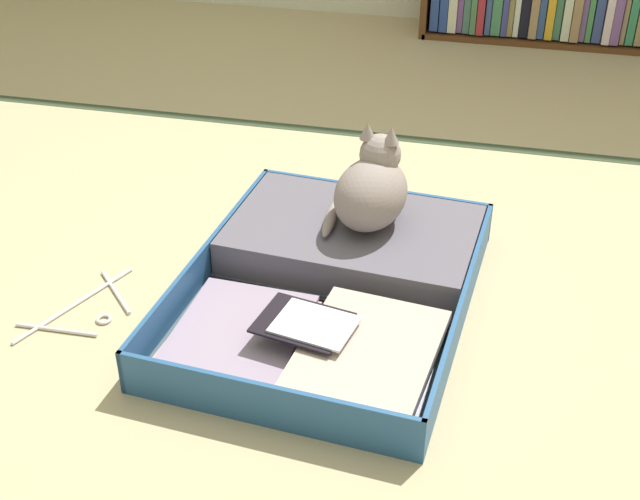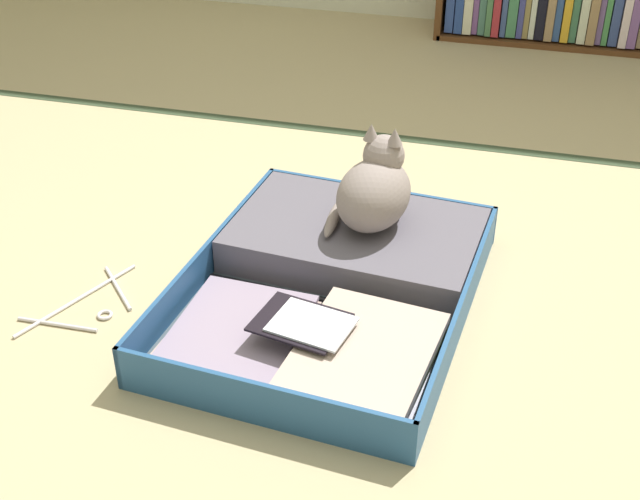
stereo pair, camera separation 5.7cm
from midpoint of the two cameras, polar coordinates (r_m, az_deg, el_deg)
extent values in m
plane|color=tan|center=(2.27, 1.06, -3.24)|extent=(10.00, 10.00, 0.00)
cube|color=#34442E|center=(3.12, 5.02, 7.51)|extent=(4.80, 0.05, 0.00)
cube|color=#573319|center=(4.24, 14.46, 13.77)|extent=(1.12, 0.29, 0.02)
cube|color=gold|center=(4.19, 14.97, 15.96)|extent=(0.03, 0.25, 0.30)
cube|color=#364A87|center=(4.20, 17.95, 15.71)|extent=(0.04, 0.25, 0.32)
cube|color=#795397|center=(4.20, 19.05, 15.50)|extent=(0.04, 0.25, 0.32)
cube|color=#265385|center=(2.06, -2.20, -7.38)|extent=(0.74, 0.52, 0.01)
cube|color=#265385|center=(1.87, -4.61, -10.38)|extent=(0.71, 0.07, 0.12)
cube|color=#265385|center=(2.15, -11.01, -4.30)|extent=(0.05, 0.46, 0.12)
cube|color=#265385|center=(1.96, 7.47, -8.15)|extent=(0.05, 0.46, 0.12)
cube|color=#46535A|center=(2.06, -2.20, -7.17)|extent=(0.72, 0.49, 0.01)
cube|color=#265385|center=(2.41, 1.52, -0.57)|extent=(0.74, 0.52, 0.01)
cube|color=#265385|center=(2.57, 2.98, 3.09)|extent=(0.71, 0.07, 0.12)
cube|color=#265385|center=(2.49, -6.16, 1.84)|extent=(0.05, 0.46, 0.12)
cube|color=#265385|center=(2.33, 9.77, -0.91)|extent=(0.05, 0.46, 0.12)
cube|color=#46535A|center=(2.41, 1.53, -0.37)|extent=(0.72, 0.49, 0.01)
cylinder|color=black|center=(2.23, -0.18, -3.46)|extent=(0.69, 0.07, 0.02)
cube|color=tan|center=(2.10, -6.42, -5.93)|extent=(0.35, 0.43, 0.02)
cube|color=gray|center=(2.09, -6.36, -5.59)|extent=(0.32, 0.40, 0.01)
cube|color=silver|center=(2.01, 2.37, -7.80)|extent=(0.33, 0.42, 0.01)
cube|color=#272E1C|center=(2.01, 2.33, -7.44)|extent=(0.35, 0.43, 0.02)
cube|color=slate|center=(1.99, 2.30, -7.03)|extent=(0.34, 0.38, 0.02)
cube|color=#BEA695|center=(1.97, 2.42, -6.72)|extent=(0.35, 0.43, 0.02)
cube|color=white|center=(2.00, -1.19, -5.03)|extent=(0.21, 0.17, 0.01)
cube|color=black|center=(2.01, -2.00, -4.91)|extent=(0.24, 0.20, 0.01)
cube|color=#5B5662|center=(2.38, 1.54, 0.63)|extent=(0.71, 0.49, 0.11)
torus|color=white|center=(2.35, 0.44, 1.62)|extent=(0.13, 0.13, 0.01)
cylinder|color=black|center=(2.61, -1.21, 3.63)|extent=(0.02, 0.02, 0.11)
cylinder|color=black|center=(2.53, 7.17, 2.26)|extent=(0.02, 0.02, 0.11)
cube|color=yellow|center=(1.85, -0.92, -11.33)|extent=(0.03, 0.00, 0.02)
cube|color=red|center=(1.85, -2.86, -10.27)|extent=(0.03, 0.00, 0.03)
cube|color=white|center=(1.86, -1.00, -11.49)|extent=(0.04, 0.01, 0.03)
cube|color=#398843|center=(1.85, 0.69, -11.99)|extent=(0.04, 0.01, 0.02)
ellipsoid|color=gray|center=(2.31, 2.73, 3.77)|extent=(0.24, 0.29, 0.19)
ellipsoid|color=gray|center=(2.39, 3.37, 3.62)|extent=(0.15, 0.12, 0.10)
sphere|color=gray|center=(2.31, 3.36, 6.42)|extent=(0.11, 0.11, 0.11)
cone|color=gray|center=(2.27, 4.10, 7.69)|extent=(0.04, 0.04, 0.05)
cone|color=gray|center=(2.29, 2.62, 7.99)|extent=(0.04, 0.04, 0.05)
sphere|color=gold|center=(2.34, 4.27, 6.94)|extent=(0.02, 0.02, 0.02)
sphere|color=gold|center=(2.35, 3.34, 7.13)|extent=(0.02, 0.02, 0.02)
ellipsoid|color=gray|center=(2.34, 0.01, 2.14)|extent=(0.04, 0.20, 0.03)
cylinder|color=silver|center=(2.34, -16.83, -3.52)|extent=(0.16, 0.37, 0.01)
cylinder|color=silver|center=(2.35, -14.28, -2.76)|extent=(0.16, 0.17, 0.01)
cylinder|color=silver|center=(2.26, -18.02, -5.14)|extent=(0.22, 0.02, 0.01)
torus|color=silver|center=(2.26, -15.04, -4.53)|extent=(0.05, 0.05, 0.01)
camera|label=1|loc=(0.03, -90.78, -0.51)|focal=47.57mm
camera|label=2|loc=(0.03, 89.22, 0.51)|focal=47.57mm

